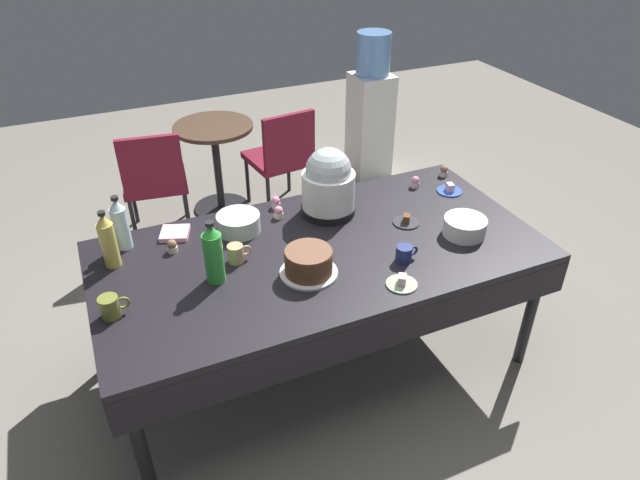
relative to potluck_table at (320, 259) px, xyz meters
The scene contains 25 objects.
ground 0.69m from the potluck_table, ahead, with size 9.00×9.00×0.00m, color slate.
potluck_table is the anchor object (origin of this frame).
frosted_layer_cake 0.25m from the potluck_table, 128.21° to the right, with size 0.27×0.27×0.13m.
slow_cooker 0.43m from the potluck_table, 58.81° to the left, with size 0.30×0.30×0.38m.
glass_salad_bowl 0.46m from the potluck_table, 134.64° to the left, with size 0.23×0.23×0.09m, color #B2C6BC.
ceramic_snack_bowl 0.76m from the potluck_table, 14.01° to the right, with size 0.22×0.22×0.09m, color silver.
dessert_plate_charcoal 0.52m from the potluck_table, ahead, with size 0.14×0.14×0.05m.
dessert_plate_sage 0.48m from the potluck_table, 62.37° to the right, with size 0.14×0.14×0.05m.
dessert_plate_cobalt 0.96m from the potluck_table, 13.96° to the left, with size 0.15×0.15×0.05m.
cupcake_rose 0.38m from the potluck_table, 102.82° to the left, with size 0.05×0.05×0.07m.
cupcake_mint 0.48m from the potluck_table, 97.24° to the left, with size 0.05×0.05×0.07m.
cupcake_lemon 0.86m from the potluck_table, 25.17° to the left, with size 0.05×0.05×0.07m.
cupcake_berry 0.73m from the potluck_table, 158.26° to the left, with size 0.05×0.05×0.07m.
cupcake_vanilla 1.10m from the potluck_table, 22.32° to the left, with size 0.05×0.05×0.07m.
soda_bottle_lime_soda 0.58m from the potluck_table, behind, with size 0.09×0.09×0.31m.
soda_bottle_water 0.99m from the potluck_table, 155.23° to the left, with size 0.08×0.08×0.29m.
soda_bottle_ginger_ale 1.01m from the potluck_table, 164.07° to the left, with size 0.08×0.08×0.29m.
coffee_mug_olive 1.02m from the potluck_table, behind, with size 0.13×0.08×0.10m.
coffee_mug_tan 0.43m from the potluck_table, behind, with size 0.12×0.08×0.09m.
coffee_mug_navy 0.43m from the potluck_table, 38.28° to the right, with size 0.12×0.08×0.08m.
paper_napkin_stack 0.76m from the potluck_table, 146.78° to the left, with size 0.14×0.14×0.02m, color pink.
maroon_chair_left 1.74m from the potluck_table, 108.86° to the left, with size 0.50×0.50×0.85m.
maroon_chair_right 1.70m from the potluck_table, 75.98° to the left, with size 0.49×0.49×0.85m.
round_cafe_table 1.88m from the potluck_table, 91.54° to the left, with size 0.60×0.60×0.72m.
water_cooler 2.38m from the potluck_table, 55.53° to the left, with size 0.32×0.32×1.24m.
Camera 1 is at (-0.94, -2.11, 2.33)m, focal length 31.69 mm.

